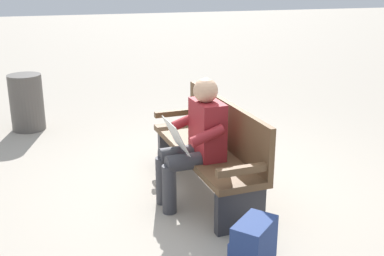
{
  "coord_description": "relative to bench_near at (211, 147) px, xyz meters",
  "views": [
    {
      "loc": [
        -4.16,
        1.3,
        2.08
      ],
      "look_at": [
        -0.1,
        0.15,
        0.7
      ],
      "focal_mm": 45.56,
      "sensor_mm": 36.0,
      "label": 1
    }
  ],
  "objects": [
    {
      "name": "ground_plane",
      "position": [
        -0.01,
        0.07,
        -0.46
      ],
      "size": [
        40.0,
        40.0,
        0.0
      ],
      "primitive_type": "plane",
      "color": "#A89E8E"
    },
    {
      "name": "backpack",
      "position": [
        -1.34,
        0.12,
        -0.27
      ],
      "size": [
        0.4,
        0.41,
        0.39
      ],
      "rotation": [
        0.0,
        0.0,
        5.46
      ],
      "color": "navy",
      "rests_on": "ground"
    },
    {
      "name": "bench_near",
      "position": [
        0.0,
        0.0,
        0.0
      ],
      "size": [
        1.83,
        0.63,
        0.9
      ],
      "rotation": [
        0.0,
        0.0,
        0.08
      ],
      "color": "brown",
      "rests_on": "ground"
    },
    {
      "name": "trash_bin",
      "position": [
        2.51,
        1.79,
        -0.08
      ],
      "size": [
        0.44,
        0.44,
        0.75
      ],
      "primitive_type": "cylinder",
      "color": "#514C47",
      "rests_on": "ground"
    },
    {
      "name": "person_seated",
      "position": [
        -0.21,
        0.22,
        0.17
      ],
      "size": [
        0.59,
        0.6,
        1.18
      ],
      "rotation": [
        0.0,
        0.0,
        0.08
      ],
      "color": "maroon",
      "rests_on": "ground"
    }
  ]
}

